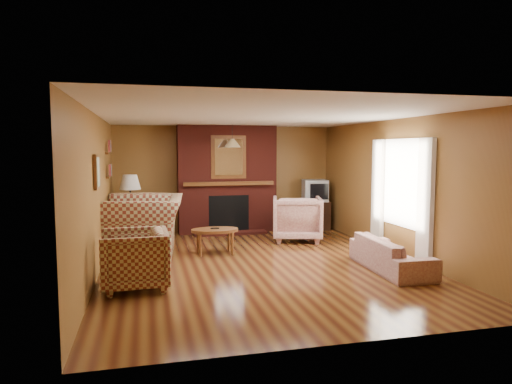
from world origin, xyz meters
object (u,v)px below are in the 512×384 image
object	(u,v)px
floral_sofa	(391,254)
coffee_table	(215,232)
fireplace	(227,180)
table_lamp	(130,190)
plaid_armchair	(135,259)
plaid_loveseat	(143,225)
floral_armchair	(297,218)
crt_tv	(315,190)
tv_stand	(315,215)
side_table	(131,225)

from	to	relation	value
floral_sofa	coffee_table	bearing A→B (deg)	58.20
fireplace	coffee_table	size ratio (longest dim) A/B	2.84
table_lamp	floral_sofa	bearing A→B (deg)	-39.95
coffee_table	plaid_armchair	bearing A→B (deg)	-127.45
plaid_loveseat	coffee_table	size ratio (longest dim) A/B	1.88
plaid_armchair	floral_armchair	bearing A→B (deg)	127.96
fireplace	floral_armchair	xyz separation A→B (m)	(1.22, -1.33, -0.73)
plaid_loveseat	coffee_table	world-z (taller)	plaid_loveseat
crt_tv	floral_sofa	bearing A→B (deg)	-92.32
plaid_armchair	tv_stand	distance (m)	5.48
floral_sofa	side_table	distance (m)	5.22
table_lamp	plaid_loveseat	bearing A→B (deg)	-79.18
plaid_armchair	floral_armchair	world-z (taller)	floral_armchair
fireplace	floral_armchair	world-z (taller)	fireplace
fireplace	plaid_loveseat	xyz separation A→B (m)	(-1.85, -1.84, -0.67)
fireplace	plaid_loveseat	bearing A→B (deg)	-135.12
plaid_armchair	coffee_table	xyz separation A→B (m)	(1.34, 1.75, -0.00)
fireplace	side_table	bearing A→B (deg)	-165.71
plaid_loveseat	table_lamp	size ratio (longest dim) A/B	2.25
table_lamp	fireplace	bearing A→B (deg)	14.29
fireplace	tv_stand	world-z (taller)	fireplace
plaid_loveseat	tv_stand	bearing A→B (deg)	118.68
side_table	floral_sofa	bearing A→B (deg)	-39.95
plaid_armchair	floral_armchair	xyz separation A→B (m)	(3.17, 2.60, 0.06)
fireplace	floral_sofa	size ratio (longest dim) A/B	1.41
table_lamp	crt_tv	size ratio (longest dim) A/B	1.13
tv_stand	crt_tv	xyz separation A→B (m)	(0.00, -0.01, 0.58)
floral_armchair	coffee_table	xyz separation A→B (m)	(-1.83, -0.84, -0.06)
fireplace	floral_sofa	xyz separation A→B (m)	(1.90, -3.89, -0.93)
plaid_loveseat	crt_tv	distance (m)	4.25
crt_tv	table_lamp	bearing A→B (deg)	-175.26
table_lamp	tv_stand	bearing A→B (deg)	4.82
table_lamp	tv_stand	size ratio (longest dim) A/B	1.07
coffee_table	crt_tv	bearing A→B (deg)	36.80
crt_tv	side_table	bearing A→B (deg)	-175.26
side_table	tv_stand	distance (m)	4.16
plaid_loveseat	tv_stand	size ratio (longest dim) A/B	2.41
floral_armchair	tv_stand	distance (m)	1.42
fireplace	coffee_table	xyz separation A→B (m)	(-0.61, -2.18, -0.79)
plaid_loveseat	side_table	xyz separation A→B (m)	(-0.25, 1.31, -0.19)
side_table	crt_tv	world-z (taller)	crt_tv
plaid_armchair	side_table	xyz separation A→B (m)	(-0.15, 3.40, -0.08)
crt_tv	coffee_table	bearing A→B (deg)	-143.20
floral_armchair	table_lamp	xyz separation A→B (m)	(-3.32, 0.80, 0.58)
plaid_armchair	crt_tv	bearing A→B (deg)	131.74
floral_armchair	tv_stand	bearing A→B (deg)	-109.75
table_lamp	tv_stand	distance (m)	4.22
floral_sofa	crt_tv	world-z (taller)	crt_tv
plaid_loveseat	side_table	bearing A→B (deg)	-163.52
plaid_armchair	floral_sofa	size ratio (longest dim) A/B	0.52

